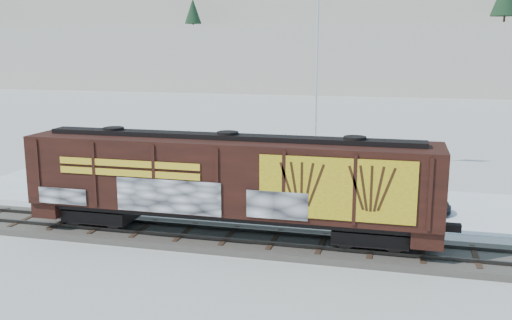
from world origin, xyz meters
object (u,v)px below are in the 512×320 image
(flagpole, at_px, (318,98))
(car_dark, at_px, (408,200))
(car_silver, at_px, (196,178))
(hopper_railcar, at_px, (228,178))
(car_white, at_px, (350,195))

(flagpole, relative_size, car_dark, 3.10)
(flagpole, height_order, car_silver, flagpole)
(hopper_railcar, distance_m, car_dark, 10.21)
(car_white, distance_m, car_dark, 2.92)
(flagpole, bearing_deg, hopper_railcar, -96.55)
(hopper_railcar, xyz_separation_m, flagpole, (1.66, 14.45, 2.16))
(flagpole, bearing_deg, car_silver, -133.88)
(hopper_railcar, distance_m, car_silver, 9.47)
(car_silver, relative_size, car_white, 0.92)
(car_silver, height_order, car_white, car_white)
(hopper_railcar, height_order, car_dark, hopper_railcar)
(car_silver, relative_size, car_dark, 1.02)
(flagpole, relative_size, car_silver, 3.05)
(car_white, bearing_deg, car_silver, 86.62)
(hopper_railcar, height_order, car_white, hopper_railcar)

